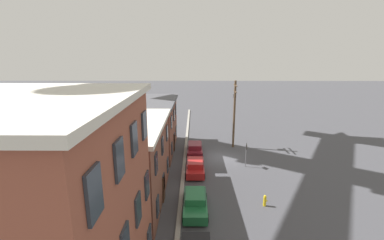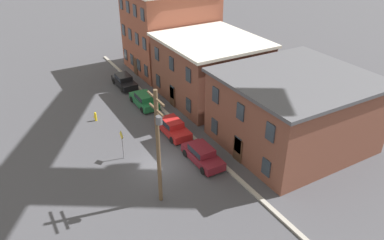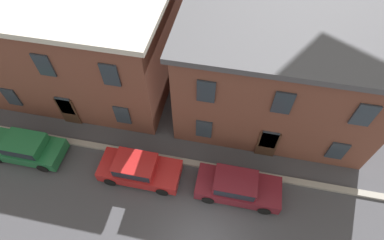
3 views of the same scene
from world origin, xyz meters
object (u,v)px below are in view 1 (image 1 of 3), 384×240
utility_pole (234,111)px  car_green (195,201)px  car_red (195,166)px  fire_hydrant (265,200)px  caution_sign (246,151)px  car_maroon (195,148)px

utility_pole → car_green: bearing=160.7°
car_green → car_red: 6.72m
car_red → fire_hydrant: bearing=-137.4°
fire_hydrant → car_green: bearing=96.3°
utility_pole → fire_hydrant: bearing=-177.9°
car_green → utility_pole: bearing=-19.3°
caution_sign → fire_hydrant: caution_sign is taller
utility_pole → fire_hydrant: utility_pole is taller
utility_pole → car_red: bearing=147.4°
car_maroon → caution_sign: 6.83m
car_green → utility_pole: size_ratio=0.50×
car_red → car_maroon: 5.35m
car_green → car_maroon: size_ratio=1.00×
car_red → car_maroon: bearing=0.4°
car_green → utility_pole: 16.12m
car_maroon → fire_hydrant: (-11.45, -5.64, -0.27)m
car_maroon → car_red: bearing=-179.6°
car_maroon → caution_sign: caution_sign is taller
car_red → caution_sign: size_ratio=1.60×
caution_sign → utility_pole: bearing=4.0°
car_green → caution_sign: size_ratio=1.60×
caution_sign → utility_pole: size_ratio=0.31×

